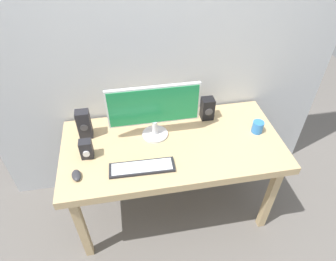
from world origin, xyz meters
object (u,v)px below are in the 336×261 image
Objects in this scene: speaker_left at (84,124)px; mouse at (76,175)px; audio_controller at (86,149)px; coffee_mug at (258,127)px; desk at (172,150)px; monitor at (154,109)px; keyboard_primary at (142,167)px; speaker_right at (207,108)px.

mouse is at bearing -97.82° from speaker_left.
speaker_left reaches higher than audio_controller.
desk is at bearing -178.98° from coffee_mug.
keyboard_primary is (-0.13, -0.31, -0.22)m from monitor.
speaker_left is (-0.48, 0.07, -0.12)m from monitor.
monitor is at bearing 67.61° from keyboard_primary.
mouse is 0.18m from audio_controller.
speaker_right is (0.31, 0.23, 0.15)m from desk.
monitor reaches higher than desk.
speaker_left is (-0.58, 0.18, 0.18)m from desk.
monitor is 0.49m from speaker_left.
speaker_right is at bearing 16.19° from monitor.
speaker_left is (-0.89, -0.05, 0.02)m from speaker_right.
keyboard_primary is 4.72× the size of coffee_mug.
coffee_mug reaches higher than mouse.
speaker_right is at bearing 144.62° from coffee_mug.
audio_controller reaches higher than mouse.
audio_controller is 1.19m from coffee_mug.
speaker_right is at bearing 16.45° from audio_controller.
speaker_left is 1.21m from coffee_mug.
keyboard_primary is 0.87m from coffee_mug.
speaker_left is (-0.35, 0.37, 0.10)m from keyboard_primary.
speaker_right is (0.41, 0.12, -0.14)m from monitor.
speaker_right is at bearing 12.68° from mouse.
monitor is at bearing 18.35° from mouse.
speaker_right reaches higher than mouse.
mouse is 0.69× the size of audio_controller.
mouse is 0.38m from speaker_left.
mouse is at bearing -150.10° from monitor.
mouse is 0.43× the size of speaker_left.
monitor reaches higher than speaker_left.
desk is 11.28× the size of audio_controller.
desk is at bearing -46.48° from monitor.
keyboard_primary is at bearing -166.45° from coffee_mug.
audio_controller is (-0.34, 0.17, 0.06)m from keyboard_primary.
desk is 0.63m from speaker_left.
coffee_mug is (1.18, 0.04, -0.02)m from audio_controller.
speaker_left reaches higher than mouse.
speaker_left is at bearing 162.88° from desk.
monitor is at bearing -163.81° from speaker_right.
monitor is 0.64m from mouse.
desk is 0.33m from monitor.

